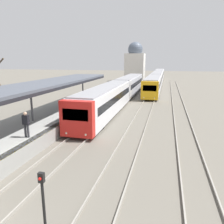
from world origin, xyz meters
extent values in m
cube|color=#4C515B|center=(-4.11, 10.96, 3.82)|extent=(4.00, 27.67, 0.20)
cube|color=black|center=(-2.15, 10.96, 3.60)|extent=(0.08, 27.67, 0.24)
cylinder|color=#47474C|center=(-4.11, 10.96, 2.37)|extent=(0.16, 0.16, 2.70)
cylinder|color=#47474C|center=(-4.11, 22.03, 2.37)|extent=(0.16, 0.16, 2.70)
cylinder|color=#2D2D33|center=(-2.33, 7.50, 1.45)|extent=(0.14, 0.14, 0.85)
cylinder|color=#2D2D33|center=(-2.13, 7.50, 1.45)|extent=(0.14, 0.14, 0.85)
cube|color=black|center=(-2.23, 7.50, 2.17)|extent=(0.40, 0.22, 0.60)
sphere|color=tan|center=(-2.23, 7.50, 2.58)|extent=(0.22, 0.22, 0.22)
cube|color=red|center=(0.00, 10.39, 1.62)|extent=(2.54, 0.70, 2.70)
cube|color=black|center=(0.00, 10.06, 2.00)|extent=(1.98, 0.04, 0.86)
sphere|color=#EFEACC|center=(-0.76, 10.05, 0.57)|extent=(0.16, 0.16, 0.16)
sphere|color=#EFEACC|center=(0.76, 10.05, 0.57)|extent=(0.16, 0.16, 0.16)
cube|color=silver|center=(0.00, 18.36, 1.62)|extent=(2.54, 15.23, 2.70)
cube|color=gray|center=(0.00, 18.36, 3.03)|extent=(2.23, 14.93, 0.12)
cube|color=black|center=(0.00, 18.36, 1.92)|extent=(2.56, 14.01, 0.70)
cylinder|color=black|center=(-1.08, 13.41, 0.35)|extent=(0.12, 0.70, 0.70)
cylinder|color=black|center=(1.08, 13.41, 0.35)|extent=(0.12, 0.70, 0.70)
cylinder|color=black|center=(-1.08, 23.31, 0.35)|extent=(0.12, 0.70, 0.70)
cylinder|color=black|center=(1.08, 23.31, 0.35)|extent=(0.12, 0.70, 0.70)
cube|color=silver|center=(0.00, 33.94, 1.62)|extent=(2.54, 15.23, 2.70)
cube|color=gray|center=(0.00, 33.94, 3.03)|extent=(2.23, 14.93, 0.12)
cube|color=black|center=(0.00, 33.94, 1.92)|extent=(2.56, 14.01, 0.70)
cylinder|color=black|center=(-1.08, 28.99, 0.35)|extent=(0.12, 0.70, 0.70)
cylinder|color=black|center=(1.08, 28.99, 0.35)|extent=(0.12, 0.70, 0.70)
cylinder|color=black|center=(-1.08, 38.89, 0.35)|extent=(0.12, 0.70, 0.70)
cylinder|color=black|center=(1.08, 38.89, 0.35)|extent=(0.12, 0.70, 0.70)
cube|color=gold|center=(3.94, 27.41, 1.58)|extent=(2.48, 0.70, 2.62)
cube|color=black|center=(3.94, 27.08, 1.95)|extent=(1.93, 0.04, 0.84)
sphere|color=#EFEACC|center=(3.20, 27.07, 0.57)|extent=(0.16, 0.16, 0.16)
sphere|color=#EFEACC|center=(4.69, 27.07, 0.57)|extent=(0.16, 0.16, 0.16)
cube|color=silver|center=(3.94, 34.88, 1.58)|extent=(2.48, 14.23, 2.62)
cube|color=gray|center=(3.94, 34.88, 2.95)|extent=(2.18, 13.95, 0.12)
cube|color=black|center=(3.94, 34.88, 1.87)|extent=(2.50, 13.10, 0.68)
cylinder|color=black|center=(2.89, 30.26, 0.35)|extent=(0.12, 0.70, 0.70)
cylinder|color=black|center=(5.00, 30.26, 0.35)|extent=(0.12, 0.70, 0.70)
cylinder|color=black|center=(2.89, 39.51, 0.35)|extent=(0.12, 0.70, 0.70)
cylinder|color=black|center=(5.00, 39.51, 0.35)|extent=(0.12, 0.70, 0.70)
cube|color=silver|center=(3.94, 49.47, 1.58)|extent=(2.48, 14.23, 2.62)
cube|color=gray|center=(3.94, 49.47, 2.95)|extent=(2.18, 13.95, 0.12)
cube|color=black|center=(3.94, 49.47, 1.87)|extent=(2.50, 13.10, 0.68)
cylinder|color=black|center=(2.89, 44.84, 0.35)|extent=(0.12, 0.70, 0.70)
cylinder|color=black|center=(5.00, 44.84, 0.35)|extent=(0.12, 0.70, 0.70)
cylinder|color=black|center=(2.89, 54.09, 0.35)|extent=(0.12, 0.70, 0.70)
cylinder|color=black|center=(5.00, 54.09, 0.35)|extent=(0.12, 0.70, 0.70)
cube|color=silver|center=(3.94, 64.05, 1.58)|extent=(2.48, 14.23, 2.62)
cube|color=gray|center=(3.94, 64.05, 2.95)|extent=(2.18, 13.95, 0.12)
cube|color=black|center=(3.94, 64.05, 1.87)|extent=(2.50, 13.10, 0.68)
cylinder|color=black|center=(2.89, 59.42, 0.35)|extent=(0.12, 0.70, 0.70)
cylinder|color=black|center=(5.00, 59.42, 0.35)|extent=(0.12, 0.70, 0.70)
cylinder|color=black|center=(2.89, 68.68, 0.35)|extent=(0.12, 0.70, 0.70)
cylinder|color=black|center=(5.00, 68.68, 0.35)|extent=(0.12, 0.70, 0.70)
cylinder|color=black|center=(2.31, 1.87, 0.90)|extent=(0.10, 0.10, 1.80)
cube|color=black|center=(2.31, 1.87, 1.98)|extent=(0.20, 0.14, 0.36)
sphere|color=red|center=(2.31, 1.78, 1.98)|extent=(0.11, 0.11, 0.11)
cube|color=silver|center=(-2.52, 57.36, 3.76)|extent=(5.16, 5.16, 7.53)
sphere|color=#4C5666|center=(-2.52, 57.36, 8.62)|extent=(3.97, 3.97, 3.97)
camera|label=1|loc=(6.21, -3.97, 5.83)|focal=35.00mm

